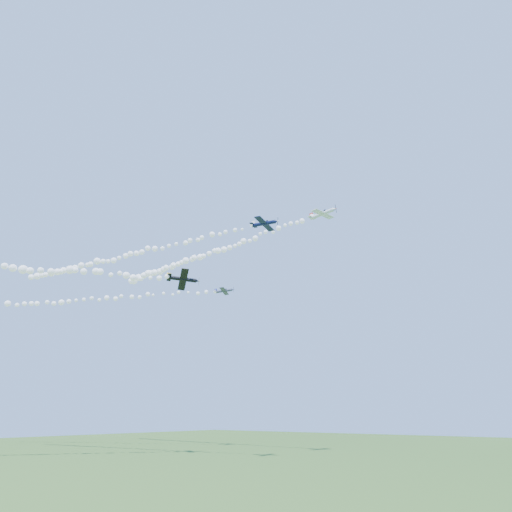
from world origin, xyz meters
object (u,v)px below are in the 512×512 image
Objects in this scene: plane_navy at (264,223)px; plane_black at (183,279)px; plane_white at (323,214)px; plane_grey at (224,291)px.

plane_navy is 0.96× the size of plane_black.
plane_black is at bearing -141.10° from plane_white.
plane_grey reaches higher than plane_black.
plane_white is 37.53m from plane_black.
plane_navy is at bearing -97.62° from plane_white.
plane_navy is 24.99m from plane_black.
plane_white is 21.33m from plane_navy.
plane_black is (-27.65, -19.28, -16.50)m from plane_white.
plane_white is 1.15× the size of plane_black.
plane_navy is 1.11× the size of plane_grey.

